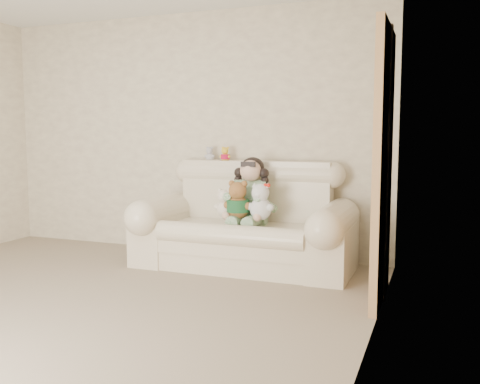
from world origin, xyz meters
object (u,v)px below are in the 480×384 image
brown_teddy (238,196)px  cream_teddy (225,200)px  sofa (244,215)px  seated_child (251,190)px  white_cat (261,198)px

brown_teddy → cream_teddy: brown_teddy is taller
sofa → seated_child: 0.26m
sofa → white_cat: size_ratio=5.09×
seated_child → cream_teddy: bearing=-144.7°
brown_teddy → seated_child: bearing=62.2°
seated_child → cream_teddy: size_ratio=2.03×
sofa → cream_teddy: 0.24m
brown_teddy → cream_teddy: 0.16m
sofa → white_cat: bearing=-29.0°
sofa → seated_child: bearing=60.1°
sofa → cream_teddy: sofa is taller
sofa → seated_child: (0.05, 0.08, 0.24)m
sofa → cream_teddy: (-0.16, -0.10, 0.15)m
brown_teddy → white_cat: size_ratio=1.03×
white_cat → cream_teddy: bearing=152.8°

